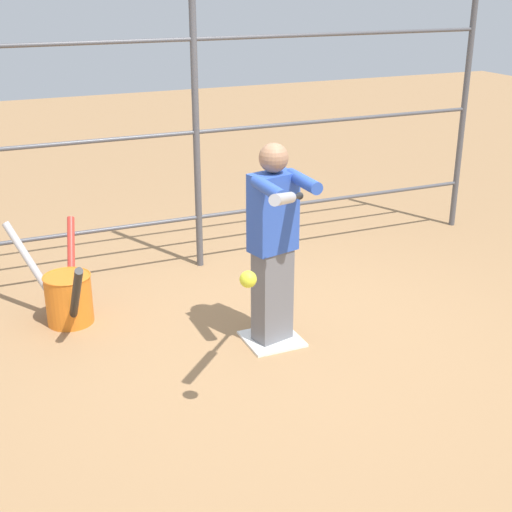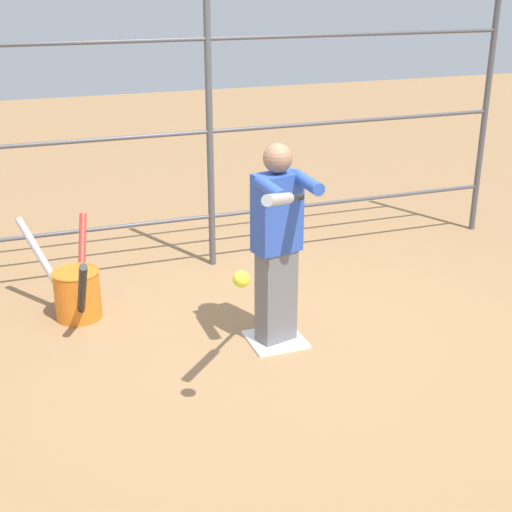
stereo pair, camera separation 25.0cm
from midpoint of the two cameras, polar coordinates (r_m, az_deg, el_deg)
ground_plane at (r=5.30m, az=-0.08°, el=-6.76°), size 24.00×24.00×0.00m
home_plate at (r=5.30m, az=-0.08°, el=-6.67°), size 0.40×0.40×0.02m
fence_backstop at (r=6.30m, az=-5.96°, el=9.81°), size 5.80×0.06×2.49m
batter at (r=4.96m, az=-0.01°, el=1.31°), size 0.37×0.56×1.48m
baseball_bat_swinging at (r=4.02m, az=0.59°, el=4.62°), size 0.52×0.67×0.26m
softball_in_flight at (r=3.90m, az=-2.47°, el=-1.89°), size 0.10×0.10×0.10m
bat_bucket at (r=5.70m, az=-16.07°, el=-3.06°), size 0.59×1.22×0.74m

